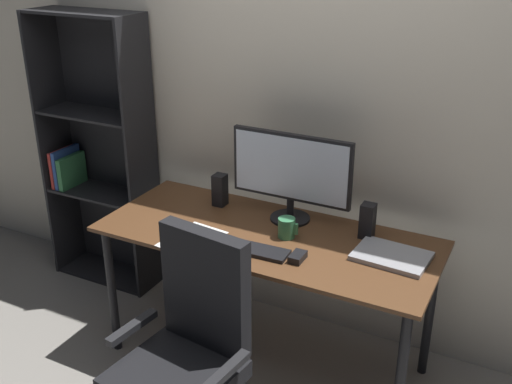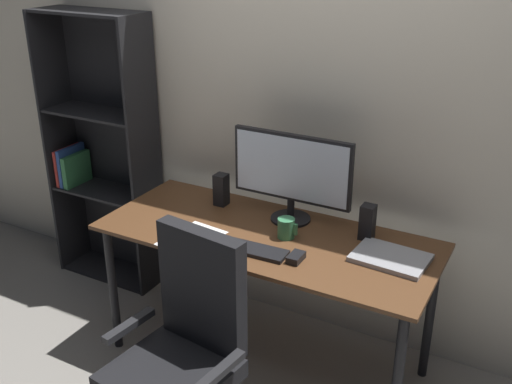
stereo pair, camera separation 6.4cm
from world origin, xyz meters
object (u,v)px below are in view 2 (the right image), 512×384
object	(u,v)px
desk	(266,250)
bookshelf	(104,152)
keyboard	(256,250)
speaker_left	(221,190)
monitor	(292,172)
mouse	(296,257)
laptop	(391,258)
speaker_right	(367,222)
office_chair	(183,364)
coffee_mug	(286,228)

from	to	relation	value
desk	bookshelf	xyz separation A→B (m)	(-1.30, 0.34, 0.17)
keyboard	speaker_left	distance (m)	0.55
monitor	desk	bearing A→B (deg)	-99.53
desk	mouse	size ratio (longest dim) A/B	16.94
monitor	speaker_left	distance (m)	0.44
desk	monitor	xyz separation A→B (m)	(0.03, 0.20, 0.34)
laptop	speaker_right	bearing A→B (deg)	142.02
office_chair	bookshelf	xyz separation A→B (m)	(-1.29, 1.03, 0.36)
desk	speaker_left	distance (m)	0.45
monitor	bookshelf	world-z (taller)	bookshelf
monitor	office_chair	world-z (taller)	monitor
coffee_mug	laptop	distance (m)	0.50
monitor	keyboard	world-z (taller)	monitor
monitor	speaker_right	distance (m)	0.44
office_chair	keyboard	bearing A→B (deg)	90.97
office_chair	bookshelf	bearing A→B (deg)	148.66
keyboard	mouse	xyz separation A→B (m)	(0.19, 0.02, 0.01)
monitor	laptop	size ratio (longest dim) A/B	1.92
desk	coffee_mug	bearing A→B (deg)	9.41
bookshelf	coffee_mug	bearing A→B (deg)	-12.93
coffee_mug	speaker_left	world-z (taller)	speaker_left
monitor	laptop	distance (m)	0.63
laptop	speaker_right	distance (m)	0.23
keyboard	bookshelf	bearing A→B (deg)	156.57
desk	office_chair	world-z (taller)	office_chair
desk	bookshelf	bearing A→B (deg)	165.49
coffee_mug	bookshelf	world-z (taller)	bookshelf
keyboard	speaker_left	world-z (taller)	speaker_left
monitor	office_chair	bearing A→B (deg)	-93.17
mouse	laptop	distance (m)	0.42
laptop	bookshelf	distance (m)	1.92
keyboard	mouse	bearing A→B (deg)	2.78
keyboard	mouse	size ratio (longest dim) A/B	3.02
coffee_mug	office_chair	size ratio (longest dim) A/B	0.10
laptop	keyboard	bearing A→B (deg)	-154.39
desk	mouse	world-z (taller)	mouse
office_chair	speaker_left	bearing A→B (deg)	118.98
desk	office_chair	distance (m)	0.72
laptop	speaker_left	distance (m)	0.97
speaker_right	bookshelf	size ratio (longest dim) A/B	0.10
keyboard	laptop	world-z (taller)	laptop
keyboard	speaker_right	xyz separation A→B (m)	(0.39, 0.37, 0.08)
coffee_mug	speaker_left	bearing A→B (deg)	159.63
mouse	bookshelf	world-z (taller)	bookshelf
office_chair	monitor	bearing A→B (deg)	94.04
mouse	bookshelf	bearing A→B (deg)	161.97
bookshelf	speaker_right	bearing A→B (deg)	-4.92
monitor	speaker_right	size ratio (longest dim) A/B	3.62
mouse	bookshelf	distance (m)	1.61
mouse	speaker_left	size ratio (longest dim) A/B	0.56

